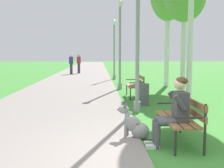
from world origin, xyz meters
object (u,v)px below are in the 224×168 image
park_bench_mid (136,84)px  dog_grey (135,125)px  pedestrian_further_distant (79,64)px  person_seated_on_near_bench (174,109)px  litter_bin (143,94)px  pedestrian_distant (71,64)px  lamp_post_mid (120,44)px  lamp_post_far (114,49)px  lamp_post_near (138,30)px  park_bench_near (182,116)px

park_bench_mid → dog_grey: (-0.71, -5.32, -0.25)m
pedestrian_further_distant → person_seated_on_near_bench: bearing=-81.1°
litter_bin → pedestrian_further_distant: size_ratio=0.42×
litter_bin → pedestrian_distant: bearing=104.5°
person_seated_on_near_bench → dog_grey: person_seated_on_near_bench is taller
park_bench_mid → lamp_post_mid: 3.08m
lamp_post_mid → lamp_post_far: size_ratio=1.08×
park_bench_mid → lamp_post_mid: lamp_post_mid is taller
person_seated_on_near_bench → pedestrian_distant: bearing=101.0°
dog_grey → lamp_post_mid: lamp_post_mid is taller
dog_grey → litter_bin: dog_grey is taller
lamp_post_near → lamp_post_mid: size_ratio=1.09×
litter_bin → dog_grey: bearing=-101.3°
person_seated_on_near_bench → dog_grey: (-0.62, 0.53, -0.42)m
dog_grey → lamp_post_mid: (0.27, 7.90, 1.87)m
litter_bin → pedestrian_further_distant: bearing=101.7°
dog_grey → lamp_post_far: size_ratio=0.21×
pedestrian_further_distant → lamp_post_mid: bearing=-76.2°
park_bench_near → dog_grey: bearing=159.5°
lamp_post_far → person_seated_on_near_bench: bearing=-88.6°
park_bench_near → lamp_post_mid: lamp_post_mid is taller
lamp_post_far → litter_bin: (0.44, -9.54, -1.63)m
lamp_post_mid → lamp_post_far: bearing=89.8°
lamp_post_mid → park_bench_mid: bearing=-80.4°
park_bench_near → pedestrian_distant: bearing=101.7°
lamp_post_near → pedestrian_distant: lamp_post_near is taller
lamp_post_far → pedestrian_further_distant: bearing=116.0°
person_seated_on_near_bench → lamp_post_far: (-0.32, 13.75, 1.30)m
lamp_post_near → park_bench_near: bearing=-81.3°
lamp_post_near → lamp_post_mid: bearing=91.1°
dog_grey → lamp_post_near: size_ratio=0.18×
pedestrian_further_distant → park_bench_near: bearing=-80.4°
litter_bin → park_bench_near: bearing=-88.6°
lamp_post_mid → pedestrian_distant: lamp_post_mid is taller
park_bench_near → pedestrian_further_distant: bearing=99.6°
person_seated_on_near_bench → dog_grey: 0.92m
lamp_post_near → pedestrian_further_distant: bearing=99.7°
litter_bin → lamp_post_mid: bearing=96.2°
lamp_post_near → pedestrian_distant: bearing=102.3°
park_bench_mid → person_seated_on_near_bench: person_seated_on_near_bench is taller
person_seated_on_near_bench → lamp_post_mid: size_ratio=0.30×
lamp_post_near → litter_bin: lamp_post_near is taller
lamp_post_mid → litter_bin: bearing=-83.8°
park_bench_near → pedestrian_further_distant: (-3.21, 19.01, 0.33)m
dog_grey → pedestrian_distant: pedestrian_distant is taller
lamp_post_far → pedestrian_further_distant: lamp_post_far is taller
lamp_post_far → pedestrian_further_distant: 6.21m
lamp_post_mid → litter_bin: 4.61m
lamp_post_far → litter_bin: size_ratio=5.46×
dog_grey → litter_bin: (0.73, 3.67, 0.09)m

